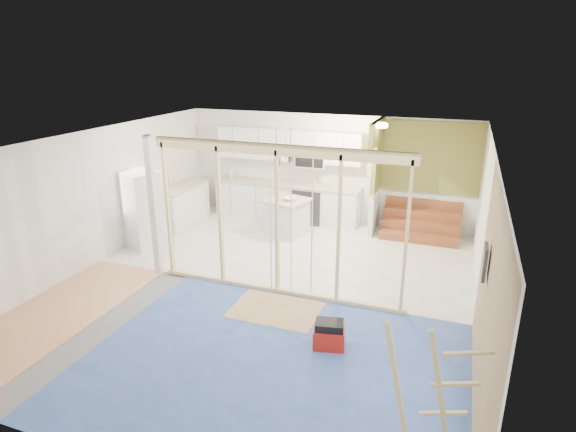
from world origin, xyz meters
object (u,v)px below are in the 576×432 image
(fridge, at_px, (144,210))
(island, at_px, (287,217))
(ladder, at_px, (427,411))
(toolbox, at_px, (329,335))

(fridge, xyz_separation_m, island, (2.56, 1.73, -0.41))
(island, distance_m, ladder, 6.89)
(fridge, distance_m, toolbox, 5.22)
(fridge, bearing_deg, toolbox, -3.35)
(fridge, height_order, toolbox, fridge)
(island, height_order, ladder, ladder)
(fridge, relative_size, toolbox, 3.37)
(toolbox, bearing_deg, ladder, -65.26)
(fridge, distance_m, ladder, 7.38)
(ladder, bearing_deg, toolbox, 120.05)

